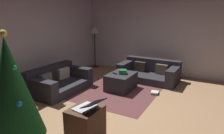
% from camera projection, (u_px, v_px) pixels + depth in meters
% --- Properties ---
extents(ground_plane, '(6.40, 6.40, 0.00)m').
position_uv_depth(ground_plane, '(132.00, 112.00, 4.11)').
color(ground_plane, '#93704C').
extents(rear_partition, '(6.40, 0.12, 2.60)m').
position_uv_depth(rear_partition, '(25.00, 41.00, 5.24)').
color(rear_partition, '#BCB7B2').
rests_on(rear_partition, ground_plane).
extents(corner_partition, '(0.12, 6.40, 2.60)m').
position_uv_depth(corner_partition, '(171.00, 36.00, 6.44)').
color(corner_partition, '#B5B0AB').
rests_on(corner_partition, ground_plane).
extents(couch_left, '(1.61, 1.01, 0.63)m').
position_uv_depth(couch_left, '(58.00, 81.00, 5.26)').
color(couch_left, '#26262B').
rests_on(couch_left, ground_plane).
extents(couch_right, '(1.02, 1.78, 0.62)m').
position_uv_depth(couch_right, '(150.00, 72.00, 6.13)').
color(couch_right, '#26262B').
rests_on(couch_right, ground_plane).
extents(ottoman, '(0.83, 0.63, 0.44)m').
position_uv_depth(ottoman, '(121.00, 81.00, 5.32)').
color(ottoman, '#26262B').
rests_on(ottoman, ground_plane).
extents(gift_box, '(0.25, 0.25, 0.11)m').
position_uv_depth(gift_box, '(123.00, 72.00, 5.25)').
color(gift_box, '#19662D').
rests_on(gift_box, ottoman).
extents(tv_remote, '(0.10, 0.17, 0.02)m').
position_uv_depth(tv_remote, '(115.00, 73.00, 5.26)').
color(tv_remote, black).
rests_on(tv_remote, ottoman).
extents(christmas_tree, '(0.84, 0.84, 1.78)m').
position_uv_depth(christmas_tree, '(11.00, 89.00, 2.75)').
color(christmas_tree, brown).
rests_on(christmas_tree, ground_plane).
extents(side_table, '(0.52, 0.44, 0.58)m').
position_uv_depth(side_table, '(86.00, 125.00, 3.08)').
color(side_table, '#4C3323').
rests_on(side_table, ground_plane).
extents(laptop, '(0.41, 0.48, 0.19)m').
position_uv_depth(laptop, '(88.00, 106.00, 2.95)').
color(laptop, silver).
rests_on(laptop, side_table).
extents(book_stack, '(0.27, 0.23, 0.06)m').
position_uv_depth(book_stack, '(154.00, 93.00, 5.04)').
color(book_stack, '#2D5193').
rests_on(book_stack, ground_plane).
extents(corner_lamp, '(0.36, 0.36, 1.55)m').
position_uv_depth(corner_lamp, '(94.00, 33.00, 7.35)').
color(corner_lamp, black).
rests_on(corner_lamp, ground_plane).
extents(area_rug, '(2.60, 2.00, 0.01)m').
position_uv_depth(area_rug, '(121.00, 89.00, 5.38)').
color(area_rug, '#552E2F').
rests_on(area_rug, ground_plane).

